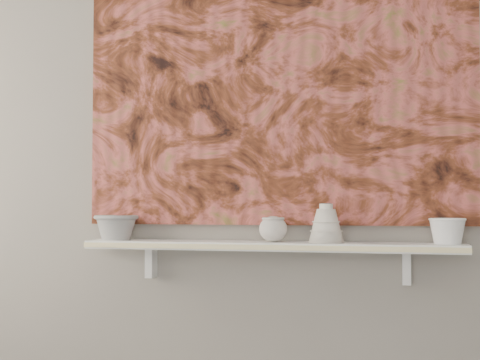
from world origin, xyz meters
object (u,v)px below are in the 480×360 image
(shelf, at_px, (269,246))
(painting, at_px, (273,82))
(cup_cream, at_px, (273,229))
(bell_vessel, at_px, (326,223))
(bowl_grey, at_px, (116,227))
(bowl_white, at_px, (448,231))

(shelf, distance_m, painting, 0.63)
(shelf, xyz_separation_m, cup_cream, (0.01, 0.00, 0.06))
(shelf, distance_m, cup_cream, 0.06)
(shelf, bearing_deg, painting, 90.00)
(cup_cream, bearing_deg, painting, 99.99)
(shelf, height_order, bell_vessel, bell_vessel)
(painting, xyz_separation_m, bell_vessel, (0.21, -0.08, -0.54))
(shelf, xyz_separation_m, bell_vessel, (0.21, 0.00, 0.09))
(cup_cream, bearing_deg, shelf, 180.00)
(bowl_grey, height_order, cup_cream, bowl_grey)
(bell_vessel, height_order, bowl_white, bell_vessel)
(shelf, relative_size, bowl_grey, 8.04)
(painting, height_order, cup_cream, painting)
(painting, relative_size, cup_cream, 14.50)
(painting, bearing_deg, bell_vessel, -21.04)
(cup_cream, xyz_separation_m, bowl_white, (0.61, 0.00, -0.00))
(bell_vessel, bearing_deg, bowl_grey, 180.00)
(bowl_grey, relative_size, cup_cream, 1.68)
(cup_cream, height_order, bowl_white, cup_cream)
(bell_vessel, bearing_deg, shelf, 180.00)
(shelf, relative_size, bell_vessel, 9.89)
(painting, relative_size, bowl_white, 11.84)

